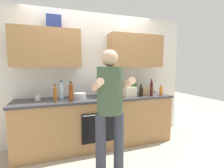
{
  "coord_description": "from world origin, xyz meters",
  "views": [
    {
      "loc": [
        -0.78,
        -2.92,
        1.46
      ],
      "look_at": [
        0.24,
        -0.1,
        1.15
      ],
      "focal_mm": 26.85,
      "sensor_mm": 36.0,
      "label": 1
    }
  ],
  "objects_px": {
    "potted_herb": "(132,87)",
    "grocery_bag_rice": "(129,92)",
    "mixing_bowl": "(80,96)",
    "bottle_juice": "(161,91)",
    "grocery_bag_bread": "(147,91)",
    "bottle_soy": "(141,91)",
    "grocery_bag_produce": "(107,94)",
    "person_standing": "(110,102)",
    "bottle_oil": "(119,88)",
    "bottle_syrup": "(55,95)",
    "bottle_water": "(61,91)",
    "cup_coffee": "(38,98)",
    "bottle_vinegar": "(71,93)",
    "bottle_wine": "(151,89)"
  },
  "relations": [
    {
      "from": "potted_herb",
      "to": "grocery_bag_rice",
      "type": "distance_m",
      "value": 0.28
    },
    {
      "from": "mixing_bowl",
      "to": "grocery_bag_rice",
      "type": "relative_size",
      "value": 0.84
    },
    {
      "from": "bottle_juice",
      "to": "grocery_bag_bread",
      "type": "bearing_deg",
      "value": 134.3
    },
    {
      "from": "bottle_soy",
      "to": "grocery_bag_produce",
      "type": "bearing_deg",
      "value": 172.25
    },
    {
      "from": "person_standing",
      "to": "mixing_bowl",
      "type": "distance_m",
      "value": 0.91
    },
    {
      "from": "bottle_oil",
      "to": "mixing_bowl",
      "type": "height_order",
      "value": "bottle_oil"
    },
    {
      "from": "bottle_syrup",
      "to": "mixing_bowl",
      "type": "height_order",
      "value": "bottle_syrup"
    },
    {
      "from": "potted_herb",
      "to": "person_standing",
      "type": "bearing_deg",
      "value": -129.77
    },
    {
      "from": "grocery_bag_bread",
      "to": "bottle_oil",
      "type": "bearing_deg",
      "value": 163.86
    },
    {
      "from": "bottle_water",
      "to": "potted_herb",
      "type": "height_order",
      "value": "bottle_water"
    },
    {
      "from": "cup_coffee",
      "to": "grocery_bag_produce",
      "type": "xyz_separation_m",
      "value": [
        1.16,
        -0.13,
        0.03
      ]
    },
    {
      "from": "bottle_juice",
      "to": "grocery_bag_rice",
      "type": "distance_m",
      "value": 0.65
    },
    {
      "from": "bottle_juice",
      "to": "bottle_syrup",
      "type": "bearing_deg",
      "value": 179.49
    },
    {
      "from": "bottle_vinegar",
      "to": "grocery_bag_produce",
      "type": "distance_m",
      "value": 0.66
    },
    {
      "from": "cup_coffee",
      "to": "potted_herb",
      "type": "relative_size",
      "value": 0.33
    },
    {
      "from": "bottle_water",
      "to": "grocery_bag_produce",
      "type": "bearing_deg",
      "value": -8.53
    },
    {
      "from": "bottle_oil",
      "to": "mixing_bowl",
      "type": "bearing_deg",
      "value": -168.45
    },
    {
      "from": "bottle_syrup",
      "to": "bottle_juice",
      "type": "relative_size",
      "value": 1.43
    },
    {
      "from": "cup_coffee",
      "to": "bottle_soy",
      "type": "bearing_deg",
      "value": -6.95
    },
    {
      "from": "person_standing",
      "to": "potted_herb",
      "type": "relative_size",
      "value": 6.32
    },
    {
      "from": "person_standing",
      "to": "mixing_bowl",
      "type": "bearing_deg",
      "value": 106.71
    },
    {
      "from": "person_standing",
      "to": "grocery_bag_bread",
      "type": "distance_m",
      "value": 1.4
    },
    {
      "from": "person_standing",
      "to": "bottle_oil",
      "type": "bearing_deg",
      "value": 62.25
    },
    {
      "from": "bottle_wine",
      "to": "mixing_bowl",
      "type": "height_order",
      "value": "bottle_wine"
    },
    {
      "from": "grocery_bag_rice",
      "to": "cup_coffee",
      "type": "bearing_deg",
      "value": 174.33
    },
    {
      "from": "bottle_vinegar",
      "to": "cup_coffee",
      "type": "xyz_separation_m",
      "value": [
        -0.51,
        0.26,
        -0.1
      ]
    },
    {
      "from": "bottle_juice",
      "to": "bottle_vinegar",
      "type": "bearing_deg",
      "value": -179.73
    },
    {
      "from": "bottle_water",
      "to": "grocery_bag_rice",
      "type": "xyz_separation_m",
      "value": [
        1.22,
        -0.14,
        -0.05
      ]
    },
    {
      "from": "bottle_water",
      "to": "grocery_bag_produce",
      "type": "relative_size",
      "value": 1.27
    },
    {
      "from": "bottle_oil",
      "to": "grocery_bag_produce",
      "type": "height_order",
      "value": "bottle_oil"
    },
    {
      "from": "person_standing",
      "to": "potted_herb",
      "type": "xyz_separation_m",
      "value": [
        0.82,
        0.99,
        0.06
      ]
    },
    {
      "from": "bottle_wine",
      "to": "bottle_water",
      "type": "xyz_separation_m",
      "value": [
        -1.63,
        0.25,
        -0.0
      ]
    },
    {
      "from": "bottle_wine",
      "to": "grocery_bag_rice",
      "type": "distance_m",
      "value": 0.43
    },
    {
      "from": "bottle_vinegar",
      "to": "grocery_bag_rice",
      "type": "bearing_deg",
      "value": 5.45
    },
    {
      "from": "bottle_juice",
      "to": "mixing_bowl",
      "type": "xyz_separation_m",
      "value": [
        -1.56,
        0.2,
        -0.03
      ]
    },
    {
      "from": "bottle_oil",
      "to": "bottle_juice",
      "type": "relative_size",
      "value": 1.5
    },
    {
      "from": "bottle_wine",
      "to": "person_standing",
      "type": "bearing_deg",
      "value": -148.22
    },
    {
      "from": "bottle_syrup",
      "to": "cup_coffee",
      "type": "relative_size",
      "value": 3.29
    },
    {
      "from": "grocery_bag_rice",
      "to": "bottle_wine",
      "type": "bearing_deg",
      "value": -14.75
    },
    {
      "from": "cup_coffee",
      "to": "potted_herb",
      "type": "bearing_deg",
      "value": 1.94
    },
    {
      "from": "bottle_wine",
      "to": "bottle_syrup",
      "type": "bearing_deg",
      "value": 178.99
    },
    {
      "from": "person_standing",
      "to": "potted_herb",
      "type": "height_order",
      "value": "person_standing"
    },
    {
      "from": "mixing_bowl",
      "to": "grocery_bag_produce",
      "type": "distance_m",
      "value": 0.48
    },
    {
      "from": "bottle_syrup",
      "to": "grocery_bag_rice",
      "type": "bearing_deg",
      "value": 3.37
    },
    {
      "from": "bottle_wine",
      "to": "grocery_bag_produce",
      "type": "distance_m",
      "value": 0.87
    },
    {
      "from": "bottle_vinegar",
      "to": "grocery_bag_rice",
      "type": "xyz_separation_m",
      "value": [
        1.09,
        0.1,
        -0.05
      ]
    },
    {
      "from": "bottle_oil",
      "to": "grocery_bag_bread",
      "type": "bearing_deg",
      "value": -16.14
    },
    {
      "from": "bottle_soy",
      "to": "grocery_bag_produce",
      "type": "distance_m",
      "value": 0.66
    },
    {
      "from": "cup_coffee",
      "to": "grocery_bag_rice",
      "type": "height_order",
      "value": "grocery_bag_rice"
    },
    {
      "from": "bottle_oil",
      "to": "grocery_bag_produce",
      "type": "xyz_separation_m",
      "value": [
        -0.33,
        -0.24,
        -0.05
      ]
    }
  ]
}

